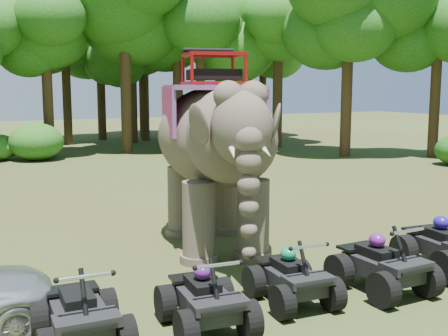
{
  "coord_description": "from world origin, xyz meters",
  "views": [
    {
      "loc": [
        -5.58,
        -9.44,
        3.64
      ],
      "look_at": [
        0.0,
        1.2,
        1.9
      ],
      "focal_mm": 45.0,
      "sensor_mm": 36.0,
      "label": 1
    }
  ],
  "objects_px": {
    "atv_1": "(206,291)",
    "atv_0": "(79,305)",
    "atv_4": "(446,238)",
    "elephant": "(215,149)",
    "atv_2": "(292,270)",
    "atv_3": "(383,257)"
  },
  "relations": [
    {
      "from": "atv_1",
      "to": "atv_0",
      "type": "bearing_deg",
      "value": 177.82
    },
    {
      "from": "atv_1",
      "to": "atv_2",
      "type": "distance_m",
      "value": 1.76
    },
    {
      "from": "atv_1",
      "to": "atv_4",
      "type": "xyz_separation_m",
      "value": [
        5.4,
        0.23,
        0.07
      ]
    },
    {
      "from": "elephant",
      "to": "atv_1",
      "type": "relative_size",
      "value": 3.29
    },
    {
      "from": "atv_3",
      "to": "elephant",
      "type": "bearing_deg",
      "value": 107.61
    },
    {
      "from": "atv_1",
      "to": "atv_4",
      "type": "relative_size",
      "value": 0.9
    },
    {
      "from": "elephant",
      "to": "atv_2",
      "type": "height_order",
      "value": "elephant"
    },
    {
      "from": "atv_4",
      "to": "atv_0",
      "type": "bearing_deg",
      "value": -174.1
    },
    {
      "from": "elephant",
      "to": "atv_2",
      "type": "xyz_separation_m",
      "value": [
        -0.42,
        -3.73,
        -1.66
      ]
    },
    {
      "from": "elephant",
      "to": "atv_4",
      "type": "distance_m",
      "value": 5.2
    },
    {
      "from": "atv_4",
      "to": "elephant",
      "type": "bearing_deg",
      "value": 136.96
    },
    {
      "from": "atv_4",
      "to": "atv_3",
      "type": "bearing_deg",
      "value": -165.94
    },
    {
      "from": "atv_0",
      "to": "atv_3",
      "type": "height_order",
      "value": "atv_3"
    },
    {
      "from": "atv_0",
      "to": "atv_4",
      "type": "distance_m",
      "value": 7.23
    },
    {
      "from": "elephant",
      "to": "atv_1",
      "type": "height_order",
      "value": "elephant"
    },
    {
      "from": "atv_0",
      "to": "atv_2",
      "type": "xyz_separation_m",
      "value": [
        3.57,
        -0.01,
        -0.05
      ]
    },
    {
      "from": "atv_3",
      "to": "atv_4",
      "type": "distance_m",
      "value": 1.94
    },
    {
      "from": "elephant",
      "to": "atv_3",
      "type": "xyz_separation_m",
      "value": [
        1.32,
        -4.02,
        -1.61
      ]
    },
    {
      "from": "atv_3",
      "to": "atv_0",
      "type": "bearing_deg",
      "value": 176.21
    },
    {
      "from": "atv_2",
      "to": "atv_0",
      "type": "bearing_deg",
      "value": -175.6
    },
    {
      "from": "elephant",
      "to": "atv_2",
      "type": "relative_size",
      "value": 3.39
    },
    {
      "from": "atv_3",
      "to": "atv_4",
      "type": "bearing_deg",
      "value": 7.33
    }
  ]
}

